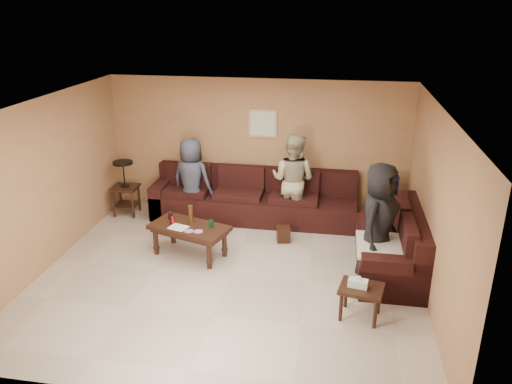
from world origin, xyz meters
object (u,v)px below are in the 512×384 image
person_middle (293,180)px  person_left (192,180)px  end_table_left (125,187)px  coffee_table (189,230)px  person_right (378,221)px  sectional_sofa (295,217)px  waste_bin (283,234)px  side_table_right (361,291)px

person_middle → person_left: bearing=20.6°
end_table_left → person_middle: 3.13m
coffee_table → end_table_left: (-1.64, 1.38, 0.11)m
coffee_table → person_middle: (1.47, 1.44, 0.41)m
coffee_table → person_right: bearing=-2.9°
end_table_left → person_left: (1.30, -0.02, 0.22)m
coffee_table → person_middle: size_ratio=0.80×
person_left → end_table_left: bearing=10.9°
coffee_table → end_table_left: size_ratio=1.30×
person_middle → end_table_left: bearing=19.2°
sectional_sofa → waste_bin: sectional_sofa is taller
sectional_sofa → side_table_right: sectional_sofa is taller
sectional_sofa → side_table_right: bearing=-65.5°
side_table_right → person_right: person_right is taller
waste_bin → person_right: (1.44, -0.87, 0.73)m
sectional_sofa → end_table_left: size_ratio=4.50×
side_table_right → person_right: 1.22m
coffee_table → person_right: 2.87m
coffee_table → waste_bin: coffee_table is taller
coffee_table → waste_bin: 1.60m
side_table_right → person_left: (-2.94, 2.61, 0.38)m
person_right → waste_bin: bearing=83.7°
coffee_table → end_table_left: bearing=140.0°
side_table_right → end_table_left: bearing=148.2°
sectional_sofa → waste_bin: bearing=-119.5°
end_table_left → side_table_right: size_ratio=1.71×
coffee_table → side_table_right: coffee_table is taller
coffee_table → end_table_left: end_table_left is taller
coffee_table → person_right: size_ratio=0.78×
sectional_sofa → person_right: (1.27, -1.16, 0.54)m
end_table_left → sectional_sofa: bearing=-6.5°
coffee_table → side_table_right: bearing=-25.7°
coffee_table → sectional_sofa: bearing=33.0°
side_table_right → coffee_table: bearing=154.3°
side_table_right → person_right: bearing=77.7°
side_table_right → waste_bin: bearing=121.2°
end_table_left → person_right: size_ratio=0.60×
sectional_sofa → person_middle: (-0.09, 0.43, 0.51)m
waste_bin → person_left: 1.96m
sectional_sofa → coffee_table: size_ratio=3.46×
sectional_sofa → person_left: (-1.91, 0.35, 0.44)m
end_table_left → person_middle: size_ratio=0.62×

